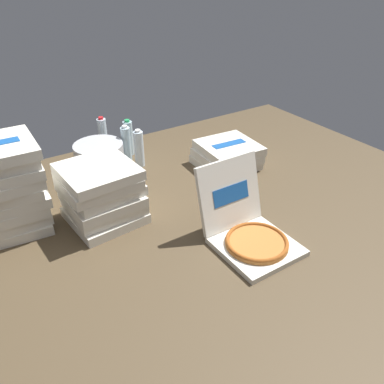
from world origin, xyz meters
The scene contains 10 objects.
ground_plane centered at (0.00, 0.00, -0.01)m, with size 3.20×2.40×0.02m, color #4C3D28.
open_pizza_box centered at (0.14, -0.24, 0.08)m, with size 0.35×0.45×0.37m.
pizza_stack_right_mid centered at (-0.78, 0.51, 0.23)m, with size 0.40×0.39×0.46m.
pizza_stack_left_mid centered at (0.54, 0.44, 0.08)m, with size 0.38×0.37×0.16m.
pizza_stack_left_near centered at (-0.37, 0.32, 0.15)m, with size 0.38×0.40×0.31m.
ice_bucket centered at (-0.17, 0.85, 0.09)m, with size 0.31×0.31×0.18m, color #B7BABF.
water_bottle_0 centered at (-0.05, 1.09, 0.12)m, with size 0.06×0.06×0.25m.
water_bottle_1 centered at (0.06, 0.76, 0.12)m, with size 0.06×0.06×0.25m.
water_bottle_2 centered at (0.08, 0.95, 0.12)m, with size 0.06×0.06×0.25m.
water_bottle_3 centered at (0.03, 0.87, 0.12)m, with size 0.06×0.06×0.25m.
Camera 1 is at (-0.91, -1.36, 1.21)m, focal length 37.00 mm.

